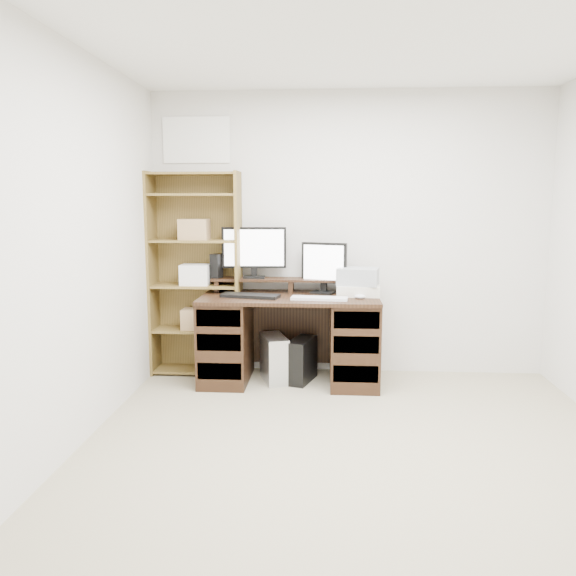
# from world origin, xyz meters

# --- Properties ---
(room) EXTENTS (3.54, 4.04, 2.54)m
(room) POSITION_xyz_m (-0.00, 0.00, 1.25)
(room) COLOR tan
(room) RESTS_ON ground
(desk) EXTENTS (1.50, 0.70, 0.75)m
(desk) POSITION_xyz_m (-0.50, 1.64, 0.39)
(desk) COLOR black
(desk) RESTS_ON ground
(riser_shelf) EXTENTS (1.40, 0.22, 0.12)m
(riser_shelf) POSITION_xyz_m (-0.50, 1.85, 0.84)
(riser_shelf) COLOR black
(riser_shelf) RESTS_ON desk
(monitor_wide) EXTENTS (0.57, 0.15, 0.45)m
(monitor_wide) POSITION_xyz_m (-0.83, 1.87, 1.12)
(monitor_wide) COLOR black
(monitor_wide) RESTS_ON riser_shelf
(monitor_small) EXTENTS (0.39, 0.20, 0.44)m
(monitor_small) POSITION_xyz_m (-0.21, 1.81, 0.99)
(monitor_small) COLOR black
(monitor_small) RESTS_ON desk
(speaker) EXTENTS (0.11, 0.11, 0.21)m
(speaker) POSITION_xyz_m (-1.16, 1.84, 0.98)
(speaker) COLOR black
(speaker) RESTS_ON riser_shelf
(keyboard_black) EXTENTS (0.51, 0.26, 0.03)m
(keyboard_black) POSITION_xyz_m (-0.82, 1.54, 0.76)
(keyboard_black) COLOR black
(keyboard_black) RESTS_ON desk
(keyboard_white) EXTENTS (0.47, 0.18, 0.02)m
(keyboard_white) POSITION_xyz_m (-0.25, 1.47, 0.76)
(keyboard_white) COLOR silver
(keyboard_white) RESTS_ON desk
(mouse) EXTENTS (0.11, 0.09, 0.04)m
(mouse) POSITION_xyz_m (0.09, 1.54, 0.77)
(mouse) COLOR silver
(mouse) RESTS_ON desk
(printer) EXTENTS (0.37, 0.28, 0.09)m
(printer) POSITION_xyz_m (0.08, 1.71, 0.79)
(printer) COLOR beige
(printer) RESTS_ON desk
(basket) EXTENTS (0.38, 0.30, 0.14)m
(basket) POSITION_xyz_m (0.08, 1.71, 0.91)
(basket) COLOR #949A9E
(basket) RESTS_ON printer
(tower_silver) EXTENTS (0.29, 0.43, 0.40)m
(tower_silver) POSITION_xyz_m (-0.63, 1.65, 0.20)
(tower_silver) COLOR silver
(tower_silver) RESTS_ON ground
(tower_black) EXTENTS (0.27, 0.41, 0.37)m
(tower_black) POSITION_xyz_m (-0.40, 1.65, 0.19)
(tower_black) COLOR black
(tower_black) RESTS_ON ground
(bookshelf) EXTENTS (0.80, 0.30, 1.80)m
(bookshelf) POSITION_xyz_m (-1.35, 1.86, 0.92)
(bookshelf) COLOR olive
(bookshelf) RESTS_ON ground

